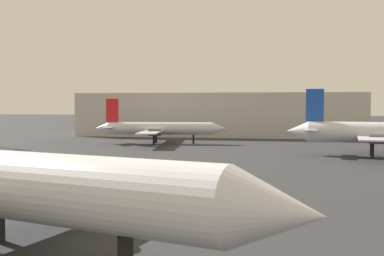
{
  "coord_description": "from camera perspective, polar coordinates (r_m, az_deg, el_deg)",
  "views": [
    {
      "loc": [
        3.09,
        -6.34,
        7.87
      ],
      "look_at": [
        -7.21,
        52.23,
        4.71
      ],
      "focal_mm": 43.46,
      "sensor_mm": 36.0,
      "label": 1
    }
  ],
  "objects": [
    {
      "name": "airplane_distant",
      "position": [
        73.25,
        21.86,
        -0.54
      ],
      "size": [
        27.15,
        20.75,
        10.07
      ],
      "rotation": [
        0.0,
        0.0,
        -0.14
      ],
      "color": "silver",
      "rests_on": "ground_plane"
    },
    {
      "name": "airplane_far_left",
      "position": [
        90.61,
        -4.13,
        -0.05
      ],
      "size": [
        25.76,
        23.34,
        8.77
      ],
      "rotation": [
        0.0,
        0.0,
        0.11
      ],
      "color": "silver",
      "rests_on": "ground_plane"
    },
    {
      "name": "terminal_building",
      "position": [
        118.3,
        3.58,
        1.72
      ],
      "size": [
        67.31,
        26.37,
        10.31
      ],
      "primitive_type": "cube",
      "color": "#B7B7B2",
      "rests_on": "ground_plane"
    }
  ]
}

